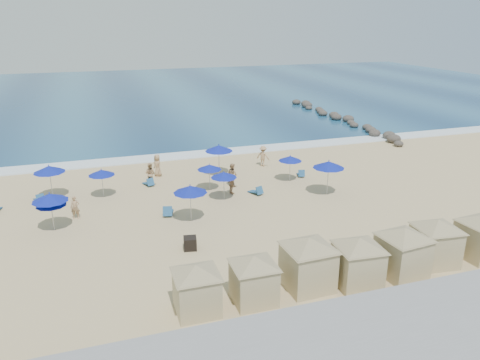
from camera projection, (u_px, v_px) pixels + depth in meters
The scene contains 33 objects.
ground at pixel (207, 221), 30.50m from camera, with size 160.00×160.00×0.00m, color tan.
ocean at pixel (127, 95), 79.80m from camera, with size 160.00×80.00×0.06m, color navy.
surf_line at pixel (167, 157), 44.38m from camera, with size 160.00×2.50×0.08m, color white.
seawall at pixel (294, 342), 18.18m from camera, with size 160.00×6.10×1.22m.
rock_jetty at pixel (340, 118), 59.81m from camera, with size 2.56×26.66×0.96m.
trash_bin at pixel (190, 243), 26.75m from camera, with size 0.73×0.73×0.73m, color black.
cabana_0 at pixel (196, 282), 20.72m from camera, with size 4.14×4.14×2.60m.
cabana_1 at pixel (254, 273), 21.48m from camera, with size 4.15×4.15×2.60m.
cabana_2 at pixel (308, 256), 22.55m from camera, with size 4.73×4.73×2.97m.
cabana_3 at pixel (358, 255), 22.84m from camera, with size 4.45×4.45×2.80m.
cabana_4 at pixel (403, 246), 23.69m from camera, with size 4.60×4.60×2.90m.
cabana_5 at pixel (436, 236), 24.82m from camera, with size 4.47×4.47×2.82m.
umbrella_0 at pixel (51, 203), 28.70m from camera, with size 1.86×1.86×2.12m.
umbrella_1 at pixel (49, 169), 33.75m from camera, with size 2.26×2.26×2.57m.
umbrella_2 at pixel (50, 197), 28.59m from camera, with size 2.20×2.20×2.51m.
umbrella_3 at pixel (101, 172), 34.07m from camera, with size 1.92×1.92×2.19m.
umbrella_4 at pixel (190, 189), 29.95m from camera, with size 2.20×2.20×2.51m.
umbrella_5 at pixel (209, 167), 35.47m from camera, with size 1.86×1.86×2.12m.
umbrella_6 at pixel (224, 175), 33.60m from camera, with size 1.91×1.91×2.17m.
umbrella_7 at pixel (219, 148), 38.80m from camera, with size 2.34×2.34×2.67m.
umbrella_8 at pixel (290, 158), 37.51m from camera, with size 1.90×1.90×2.17m.
umbrella_9 at pixel (329, 165), 34.45m from camera, with size 2.36×2.36×2.68m.
beach_chair_1 at pixel (39, 199), 33.68m from camera, with size 0.91×1.33×0.67m.
beach_chair_2 at pixel (149, 183), 36.92m from camera, with size 0.89×1.35×0.69m.
beach_chair_3 at pixel (168, 211), 31.39m from camera, with size 0.94×1.49×0.76m.
beach_chair_4 at pixel (257, 191), 35.11m from camera, with size 0.99×1.39×0.70m.
beach_chair_5 at pixel (301, 174), 39.04m from camera, with size 0.84×1.30×0.66m.
beachgoer_0 at pixel (75, 207), 30.71m from camera, with size 0.57×0.37×1.57m, color tan.
beachgoer_1 at pixel (150, 174), 36.99m from camera, with size 0.86×0.67×1.76m, color tan.
beachgoer_2 at pixel (232, 184), 34.98m from camera, with size 0.92×0.38×1.57m, color tan.
beachgoer_3 at pixel (263, 156), 41.54m from camera, with size 1.19×0.69×1.85m, color tan.
beachgoer_4 at pixel (157, 165), 38.92m from camera, with size 0.91×0.60×1.87m, color tan.
beachgoer_5 at pixel (232, 175), 36.69m from camera, with size 0.88×0.69×1.82m, color tan.
Camera 1 is at (-6.72, -27.16, 12.61)m, focal length 35.00 mm.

